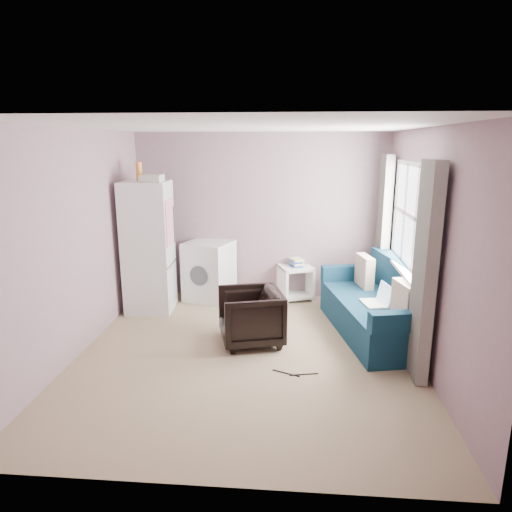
{
  "coord_description": "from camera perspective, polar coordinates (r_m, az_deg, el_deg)",
  "views": [
    {
      "loc": [
        0.49,
        -4.77,
        2.33
      ],
      "look_at": [
        0.05,
        0.6,
        1.0
      ],
      "focal_mm": 32.0,
      "sensor_mm": 36.0,
      "label": 1
    }
  ],
  "objects": [
    {
      "name": "floor_cables",
      "position": [
        4.91,
        4.89,
        -14.45
      ],
      "size": [
        0.48,
        0.13,
        0.01
      ],
      "rotation": [
        0.0,
        0.0,
        -0.06
      ],
      "color": "black",
      "rests_on": "ground"
    },
    {
      "name": "sofa",
      "position": [
        5.94,
        15.39,
        -6.34
      ],
      "size": [
        1.3,
        2.15,
        0.9
      ],
      "rotation": [
        0.0,
        0.0,
        0.21
      ],
      "color": "#113951",
      "rests_on": "ground"
    },
    {
      "name": "side_table",
      "position": [
        7.04,
        4.96,
        -2.97
      ],
      "size": [
        0.6,
        0.6,
        0.64
      ],
      "rotation": [
        0.0,
        0.0,
        0.35
      ],
      "color": "white",
      "rests_on": "ground"
    },
    {
      "name": "fridge",
      "position": [
        6.57,
        -13.28,
        1.19
      ],
      "size": [
        0.67,
        0.67,
        2.09
      ],
      "rotation": [
        0.0,
        0.0,
        0.06
      ],
      "color": "silver",
      "rests_on": "ground"
    },
    {
      "name": "window_dressing",
      "position": [
        5.75,
        17.58,
        0.93
      ],
      "size": [
        0.17,
        2.62,
        2.18
      ],
      "color": "white",
      "rests_on": "ground"
    },
    {
      "name": "armchair",
      "position": [
        5.46,
        -0.68,
        -7.25
      ],
      "size": [
        0.82,
        0.85,
        0.73
      ],
      "primitive_type": "imported",
      "rotation": [
        0.0,
        0.0,
        -1.31
      ],
      "color": "black",
      "rests_on": "ground"
    },
    {
      "name": "room",
      "position": [
        4.92,
        -0.92,
        1.22
      ],
      "size": [
        3.84,
        4.24,
        2.54
      ],
      "color": "#9A8465",
      "rests_on": "ground"
    },
    {
      "name": "washing_machine",
      "position": [
        6.98,
        -5.88,
        -1.68
      ],
      "size": [
        0.79,
        0.79,
        0.9
      ],
      "rotation": [
        0.0,
        0.0,
        -0.3
      ],
      "color": "silver",
      "rests_on": "ground"
    }
  ]
}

